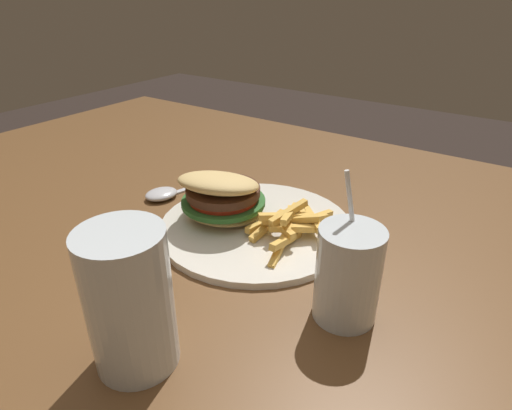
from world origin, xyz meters
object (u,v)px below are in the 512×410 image
(meal_plate_near, at_px, (240,211))
(juice_glass, at_px, (347,278))
(beer_glass, at_px, (130,305))
(spoon, at_px, (165,193))

(meal_plate_near, height_order, juice_glass, juice_glass)
(meal_plate_near, bearing_deg, juice_glass, 156.76)
(beer_glass, distance_m, juice_glass, 0.22)
(meal_plate_near, height_order, spoon, meal_plate_near)
(beer_glass, height_order, spoon, beer_glass)
(meal_plate_near, xyz_separation_m, beer_glass, (-0.07, 0.26, 0.04))
(beer_glass, bearing_deg, spoon, -48.77)
(beer_glass, xyz_separation_m, juice_glass, (-0.14, -0.17, -0.02))
(beer_glass, bearing_deg, juice_glass, -128.76)
(meal_plate_near, relative_size, spoon, 1.59)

